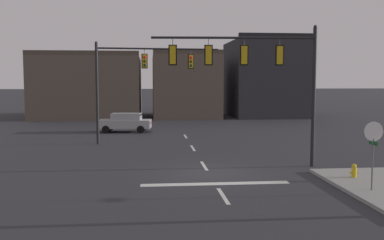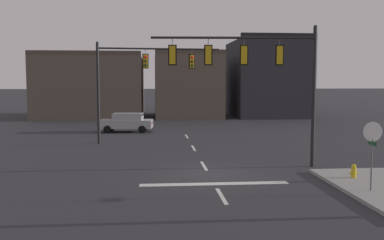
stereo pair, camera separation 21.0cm
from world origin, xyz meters
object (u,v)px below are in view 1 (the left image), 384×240
at_px(signal_mast_far_side, 134,73).
at_px(car_lot_nearside, 125,122).
at_px(fire_hydrant, 354,173).
at_px(stop_sign, 373,139).
at_px(signal_mast_near_side, 258,67).

distance_m(signal_mast_far_side, car_lot_nearside, 7.93).
relative_size(signal_mast_far_side, fire_hydrant, 11.43).
xyz_separation_m(signal_mast_far_side, car_lot_nearside, (-0.99, 6.76, -4.03)).
relative_size(car_lot_nearside, fire_hydrant, 6.12).
height_order(stop_sign, car_lot_nearside, stop_sign).
height_order(signal_mast_far_side, stop_sign, signal_mast_far_side).
bearing_deg(fire_hydrant, signal_mast_near_side, 135.09).
bearing_deg(car_lot_nearside, signal_mast_near_side, -64.58).
bearing_deg(fire_hydrant, car_lot_nearside, 119.69).
relative_size(signal_mast_near_side, car_lot_nearside, 1.81).
distance_m(signal_mast_far_side, fire_hydrant, 16.77).
distance_m(stop_sign, fire_hydrant, 2.91).
xyz_separation_m(signal_mast_far_side, fire_hydrant, (10.06, -12.62, -4.56)).
bearing_deg(car_lot_nearside, fire_hydrant, -60.31).
bearing_deg(fire_hydrant, signal_mast_far_side, 128.56).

